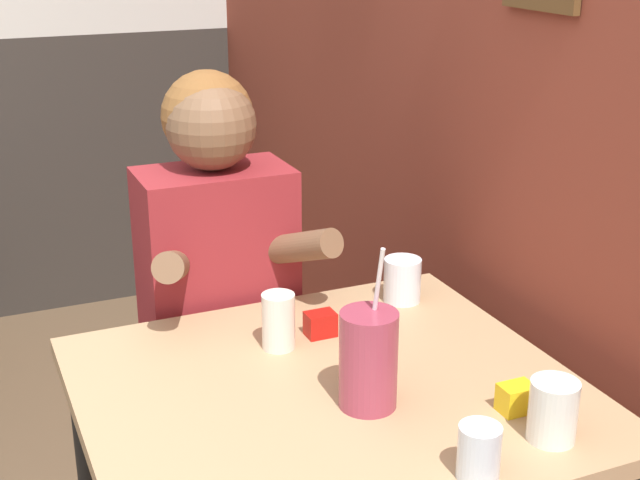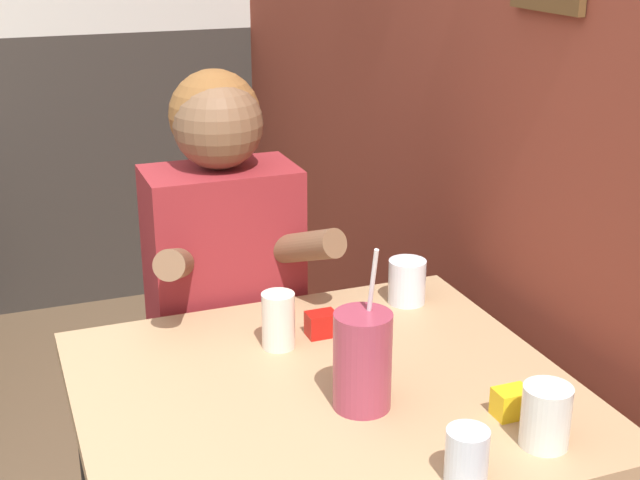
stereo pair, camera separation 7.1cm
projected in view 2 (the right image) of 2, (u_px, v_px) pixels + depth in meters
main_table at (326, 421)px, 1.64m from camera, size 0.88×0.81×0.72m
person_seated at (226, 317)px, 2.09m from camera, size 0.42×0.40×1.22m
cocktail_pitcher at (362, 360)px, 1.52m from camera, size 0.10×0.10×0.30m
glass_near_pitcher at (407, 281)px, 1.95m from camera, size 0.08×0.08×0.10m
glass_center at (546, 416)px, 1.42m from camera, size 0.08×0.08×0.10m
glass_far_side at (278, 320)px, 1.75m from camera, size 0.07×0.07×0.11m
glass_by_brick at (467, 456)px, 1.33m from camera, size 0.07×0.07×0.09m
condiment_ketchup at (321, 324)px, 1.81m from camera, size 0.06×0.04×0.05m
condiment_mustard at (511, 403)px, 1.52m from camera, size 0.06×0.04×0.05m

